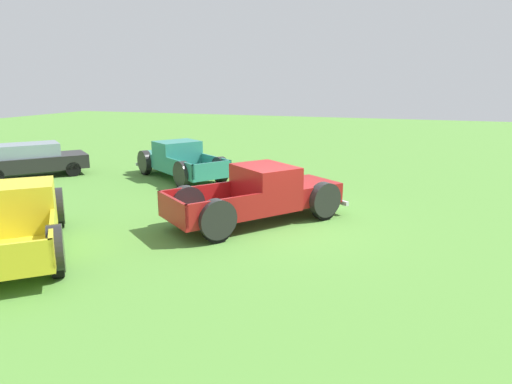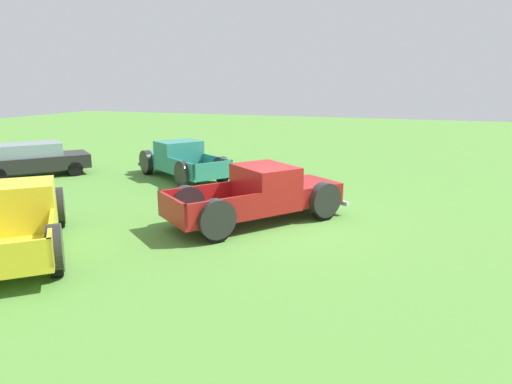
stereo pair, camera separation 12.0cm
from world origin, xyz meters
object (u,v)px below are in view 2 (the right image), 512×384
object	(u,v)px
pickup_truck_behind_left	(16,217)
pickup_truck_behind_right	(179,160)
sedan_distant_b	(34,159)
pickup_truck_foreground	(267,194)

from	to	relation	value
pickup_truck_behind_left	pickup_truck_behind_right	bearing A→B (deg)	3.30
pickup_truck_behind_left	sedan_distant_b	bearing A→B (deg)	43.00
pickup_truck_foreground	pickup_truck_behind_left	world-z (taller)	pickup_truck_behind_left
pickup_truck_foreground	pickup_truck_behind_left	xyz separation A→B (m)	(-4.27, 4.98, 0.00)
sedan_distant_b	pickup_truck_foreground	bearing A→B (deg)	-102.91
pickup_truck_behind_right	sedan_distant_b	size ratio (longest dim) A/B	1.18
pickup_truck_foreground	sedan_distant_b	distance (m)	11.70
pickup_truck_foreground	sedan_distant_b	xyz separation A→B (m)	(2.61, 11.40, -0.03)
pickup_truck_behind_left	pickup_truck_behind_right	size ratio (longest dim) A/B	1.00
pickup_truck_foreground	pickup_truck_behind_right	bearing A→B (deg)	50.38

